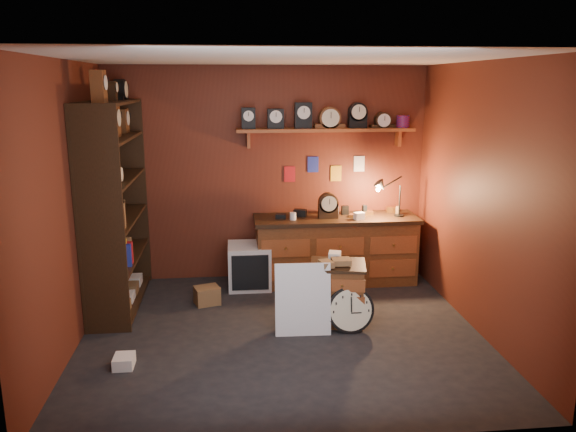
# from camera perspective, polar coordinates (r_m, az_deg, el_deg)

# --- Properties ---
(floor) EXTENTS (4.00, 4.00, 0.00)m
(floor) POSITION_cam_1_polar(r_m,az_deg,el_deg) (5.83, -0.61, -11.83)
(floor) COLOR black
(floor) RESTS_ON ground
(room_shell) EXTENTS (4.02, 3.62, 2.71)m
(room_shell) POSITION_cam_1_polar(r_m,az_deg,el_deg) (5.44, -0.29, 5.31)
(room_shell) COLOR #5F2516
(room_shell) RESTS_ON ground
(shelving_unit) EXTENTS (0.47, 1.60, 2.58)m
(shelving_unit) POSITION_cam_1_polar(r_m,az_deg,el_deg) (6.49, -17.45, 1.81)
(shelving_unit) COLOR black
(shelving_unit) RESTS_ON ground
(workbench) EXTENTS (2.05, 0.66, 1.36)m
(workbench) POSITION_cam_1_polar(r_m,az_deg,el_deg) (7.15, 4.85, -3.03)
(workbench) COLOR brown
(workbench) RESTS_ON ground
(low_cabinet) EXTENTS (0.65, 0.58, 0.74)m
(low_cabinet) POSITION_cam_1_polar(r_m,az_deg,el_deg) (5.98, 5.05, -7.50)
(low_cabinet) COLOR brown
(low_cabinet) RESTS_ON ground
(big_round_clock) EXTENTS (0.48, 0.16, 0.48)m
(big_round_clock) POSITION_cam_1_polar(r_m,az_deg,el_deg) (5.82, 6.36, -9.44)
(big_round_clock) COLOR black
(big_round_clock) RESTS_ON ground
(white_panel) EXTENTS (0.57, 0.18, 0.74)m
(white_panel) POSITION_cam_1_polar(r_m,az_deg,el_deg) (5.85, 1.51, -11.78)
(white_panel) COLOR silver
(white_panel) RESTS_ON ground
(mini_fridge) EXTENTS (0.52, 0.54, 0.54)m
(mini_fridge) POSITION_cam_1_polar(r_m,az_deg,el_deg) (7.01, -3.95, -5.07)
(mini_fridge) COLOR silver
(mini_fridge) RESTS_ON ground
(floor_box_a) EXTENTS (0.25, 0.21, 0.15)m
(floor_box_a) POSITION_cam_1_polar(r_m,az_deg,el_deg) (6.62, -7.89, -8.11)
(floor_box_a) COLOR brown
(floor_box_a) RESTS_ON ground
(floor_box_b) EXTENTS (0.18, 0.21, 0.11)m
(floor_box_b) POSITION_cam_1_polar(r_m,az_deg,el_deg) (5.40, -16.32, -13.99)
(floor_box_b) COLOR white
(floor_box_b) RESTS_ON ground
(floor_box_c) EXTENTS (0.32, 0.30, 0.20)m
(floor_box_c) POSITION_cam_1_polar(r_m,az_deg,el_deg) (6.59, -8.23, -7.98)
(floor_box_c) COLOR brown
(floor_box_c) RESTS_ON ground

